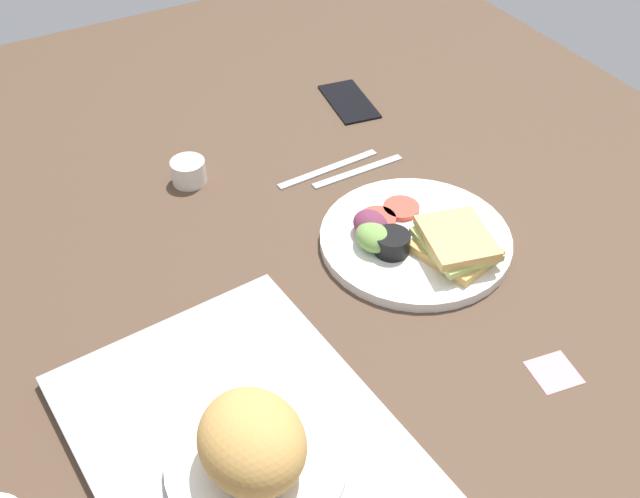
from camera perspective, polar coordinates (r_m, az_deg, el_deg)
ground_plane at (r=111.89cm, az=1.84°, el=-2.19°), size 190.00×150.00×3.00cm
serving_tray at (r=91.02cm, az=-5.62°, el=-14.44°), size 47.46×36.44×1.60cm
bread_plate_near at (r=84.79cm, az=-4.95°, el=-14.47°), size 20.04×20.04×10.27cm
plate_with_salad at (r=114.12cm, az=7.21°, el=0.67°), size 28.47×28.47×5.40cm
espresso_cup at (r=127.80cm, az=-9.69°, el=5.66°), size 5.60×5.60×4.00cm
fork at (r=129.32cm, az=2.82°, el=5.79°), size 1.60×17.02×0.50cm
knife at (r=129.70cm, az=0.61°, el=5.97°), size 2.39×19.05×0.50cm
cell_phone at (r=147.67cm, az=2.16°, el=10.90°), size 15.32×9.29×0.80cm
sticky_note at (r=102.44cm, az=16.90°, el=-8.69°), size 6.40×6.40×0.12cm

